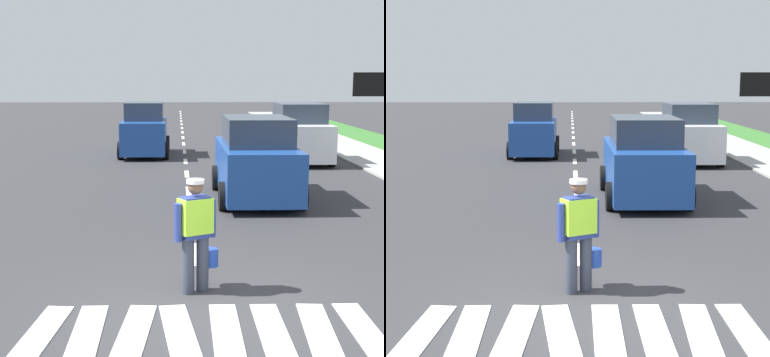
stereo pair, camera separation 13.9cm
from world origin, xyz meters
The scene contains 7 objects.
ground_plane centered at (0.00, 21.00, 0.00)m, with size 96.00×96.00×0.00m, color #333335.
crosswalk_stripes centered at (0.00, -0.69, 0.01)m, with size 4.46×1.93×0.01m.
lane_center_line centered at (0.00, 25.20, 0.00)m, with size 0.14×46.40×0.01m.
road_worker centered at (-0.04, 0.82, 0.93)m, with size 0.65×0.59×1.67m.
car_parked_far centered at (4.16, 14.55, 1.01)m, with size 2.09×4.20×2.17m.
car_oncoming_second centered at (-1.60, 16.56, 0.98)m, with size 1.94×3.98×2.12m.
car_outgoing_ahead centered at (1.69, 7.59, 0.98)m, with size 2.06×4.29×2.12m.
Camera 2 is at (-0.18, -7.67, 3.10)m, focal length 56.78 mm.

